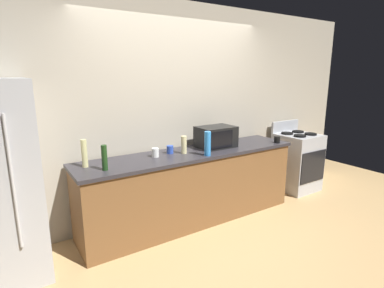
{
  "coord_description": "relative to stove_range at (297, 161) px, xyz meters",
  "views": [
    {
      "loc": [
        -1.96,
        -2.62,
        1.84
      ],
      "look_at": [
        0.0,
        0.4,
        1.0
      ],
      "focal_mm": 28.54,
      "sensor_mm": 36.0,
      "label": 1
    }
  ],
  "objects": [
    {
      "name": "back_wall",
      "position": [
        -2.0,
        0.41,
        0.89
      ],
      "size": [
        6.4,
        0.1,
        2.7
      ],
      "primitive_type": "cube",
      "color": "#B2A893",
      "rests_on": "ground_plane"
    },
    {
      "name": "stove_range",
      "position": [
        0.0,
        0.0,
        0.0
      ],
      "size": [
        0.6,
        0.61,
        1.08
      ],
      "color": "#B7BABF",
      "rests_on": "ground_plane"
    },
    {
      "name": "mug_white",
      "position": [
        -2.47,
        0.04,
        0.49
      ],
      "size": [
        0.08,
        0.08,
        0.1
      ],
      "primitive_type": "cylinder",
      "color": "white",
      "rests_on": "counter_run"
    },
    {
      "name": "bottle_hand_soap",
      "position": [
        -2.12,
        -0.0,
        0.54
      ],
      "size": [
        0.07,
        0.07,
        0.21
      ],
      "primitive_type": "cylinder",
      "color": "beige",
      "rests_on": "counter_run"
    },
    {
      "name": "microwave",
      "position": [
        -1.6,
        0.05,
        0.57
      ],
      "size": [
        0.48,
        0.35,
        0.27
      ],
      "color": "black",
      "rests_on": "counter_run"
    },
    {
      "name": "bottle_wine",
      "position": [
        -3.11,
        -0.12,
        0.57
      ],
      "size": [
        0.06,
        0.06,
        0.26
      ],
      "primitive_type": "cylinder",
      "color": "#1E3F19",
      "rests_on": "counter_run"
    },
    {
      "name": "bottle_vinegar",
      "position": [
        -3.25,
        0.09,
        0.58
      ],
      "size": [
        0.06,
        0.06,
        0.29
      ],
      "primitive_type": "cylinder",
      "color": "beige",
      "rests_on": "counter_run"
    },
    {
      "name": "mug_blue",
      "position": [
        -2.26,
        0.09,
        0.49
      ],
      "size": [
        0.08,
        0.08,
        0.1
      ],
      "primitive_type": "cylinder",
      "color": "#2D4CB2",
      "rests_on": "counter_run"
    },
    {
      "name": "counter_run",
      "position": [
        -2.0,
        0.0,
        -0.01
      ],
      "size": [
        2.84,
        0.64,
        0.9
      ],
      "color": "brown",
      "rests_on": "ground_plane"
    },
    {
      "name": "ground_plane",
      "position": [
        -2.0,
        -0.4,
        -0.46
      ],
      "size": [
        8.0,
        8.0,
        0.0
      ],
      "primitive_type": "plane",
      "color": "tan"
    },
    {
      "name": "bottle_spray_cleaner",
      "position": [
        -1.94,
        -0.23,
        0.58
      ],
      "size": [
        0.08,
        0.08,
        0.28
      ],
      "primitive_type": "cylinder",
      "color": "#338CE5",
      "rests_on": "counter_run"
    },
    {
      "name": "mug_black",
      "position": [
        -0.74,
        -0.22,
        0.48
      ],
      "size": [
        0.08,
        0.08,
        0.09
      ],
      "primitive_type": "cylinder",
      "color": "black",
      "rests_on": "counter_run"
    }
  ]
}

